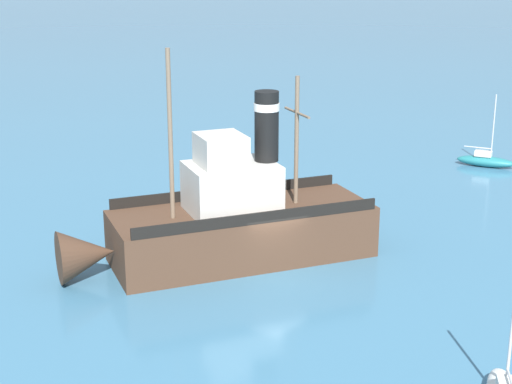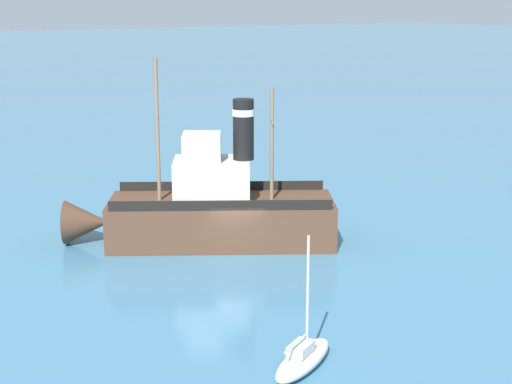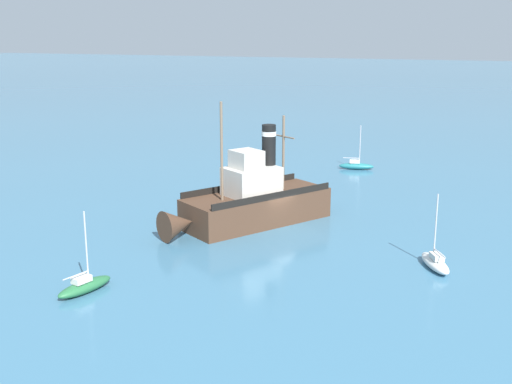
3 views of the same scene
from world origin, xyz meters
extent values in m
plane|color=teal|center=(0.00, 0.00, 0.00)|extent=(600.00, 600.00, 0.00)
cube|color=#4C3323|center=(1.96, -0.42, 1.20)|extent=(9.97, 12.55, 2.40)
cone|color=#4C3323|center=(5.68, 5.74, 1.20)|extent=(3.25, 3.27, 2.35)
cube|color=beige|center=(2.22, 0.01, 3.50)|extent=(4.64, 4.97, 2.20)
cube|color=beige|center=(2.47, 0.44, 5.30)|extent=(2.92, 2.85, 1.40)
cylinder|color=black|center=(1.34, -1.45, 6.20)|extent=(1.10, 1.10, 3.20)
cylinder|color=silver|center=(1.34, -1.45, 7.10)|extent=(1.16, 1.16, 0.35)
cylinder|color=#75604C|center=(3.66, 2.40, 6.15)|extent=(0.20, 0.20, 7.50)
cylinder|color=#75604C|center=(0.56, -2.73, 5.40)|extent=(0.20, 0.20, 6.00)
cylinder|color=#75604C|center=(0.56, -2.73, 6.72)|extent=(2.29, 1.45, 0.12)
cube|color=black|center=(0.11, 0.69, 2.65)|extent=(6.00, 9.82, 0.50)
cube|color=black|center=(3.80, -1.54, 2.65)|extent=(6.00, 9.82, 0.50)
ellipsoid|color=white|center=(-12.54, 4.72, 0.35)|extent=(2.79, 3.86, 0.70)
cube|color=silver|center=(-12.64, 4.89, 0.88)|extent=(1.09, 1.27, 0.36)
cylinder|color=#B7B7BC|center=(-12.40, 4.45, 2.80)|extent=(0.10, 0.10, 4.20)
cylinder|color=#B7B7BC|center=(-12.83, 5.24, 1.25)|extent=(0.93, 1.62, 0.08)
camera|label=1|loc=(-19.30, 26.49, 13.62)|focal=55.00mm
camera|label=2|loc=(-33.20, 20.03, 12.86)|focal=55.00mm
camera|label=3|loc=(-16.30, 45.32, 15.02)|focal=45.00mm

